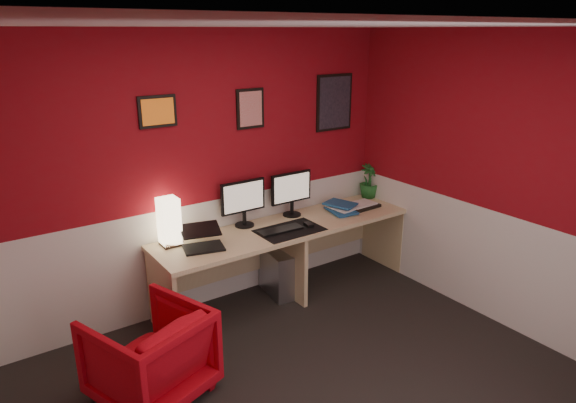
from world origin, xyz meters
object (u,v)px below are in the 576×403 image
object	(u,v)px
desk	(288,261)
monitor_right	(292,187)
armchair	(150,355)
monitor_left	(244,196)
zen_tray	(361,206)
pc_tower	(277,272)
potted_plant	(369,181)
shoji_lamp	(169,223)
laptop	(203,237)

from	to	relation	value
desk	monitor_right	distance (m)	0.71
armchair	monitor_left	bearing A→B (deg)	-165.00
desk	zen_tray	world-z (taller)	zen_tray
monitor_left	armchair	size ratio (longest dim) A/B	0.80
desk	pc_tower	distance (m)	0.18
monitor_left	potted_plant	xyz separation A→B (m)	(1.55, -0.03, -0.11)
monitor_left	potted_plant	bearing A→B (deg)	-0.97
zen_tray	potted_plant	distance (m)	0.40
monitor_right	potted_plant	world-z (taller)	monitor_right
desk	shoji_lamp	distance (m)	1.24
shoji_lamp	pc_tower	size ratio (longest dim) A/B	0.89
laptop	monitor_left	xyz separation A→B (m)	(0.55, 0.27, 0.18)
laptop	zen_tray	distance (m)	1.81
monitor_left	zen_tray	world-z (taller)	monitor_left
shoji_lamp	armchair	distance (m)	1.17
shoji_lamp	potted_plant	world-z (taller)	shoji_lamp
monitor_left	pc_tower	xyz separation A→B (m)	(0.27, -0.14, -0.80)
zen_tray	armchair	xyz separation A→B (m)	(-2.54, -0.65, -0.41)
monitor_left	zen_tray	size ratio (longest dim) A/B	1.66
desk	laptop	bearing A→B (deg)	-177.62
laptop	monitor_right	bearing A→B (deg)	27.38
shoji_lamp	monitor_right	bearing A→B (deg)	0.50
potted_plant	pc_tower	distance (m)	1.46
monitor_right	armchair	xyz separation A→B (m)	(-1.81, -0.86, -0.69)
zen_tray	potted_plant	size ratio (longest dim) A/B	0.95
armchair	zen_tray	bearing A→B (deg)	174.97
shoji_lamp	monitor_right	distance (m)	1.28
shoji_lamp	pc_tower	xyz separation A→B (m)	(1.02, -0.11, -0.70)
laptop	armchair	xyz separation A→B (m)	(-0.73, -0.61, -0.51)
shoji_lamp	monitor_left	size ratio (longest dim) A/B	0.69
monitor_right	armchair	bearing A→B (deg)	-154.76
monitor_right	zen_tray	bearing A→B (deg)	-16.05
shoji_lamp	zen_tray	size ratio (longest dim) A/B	1.14
laptop	armchair	bearing A→B (deg)	-125.67
laptop	pc_tower	size ratio (longest dim) A/B	0.73
potted_plant	monitor_right	bearing A→B (deg)	179.58
desk	laptop	world-z (taller)	laptop
laptop	potted_plant	xyz separation A→B (m)	(2.11, 0.24, 0.07)
shoji_lamp	potted_plant	xyz separation A→B (m)	(2.30, 0.00, -0.02)
potted_plant	armchair	world-z (taller)	potted_plant
shoji_lamp	potted_plant	size ratio (longest dim) A/B	1.08
potted_plant	armchair	size ratio (longest dim) A/B	0.51
desk	shoji_lamp	bearing A→B (deg)	169.62
shoji_lamp	armchair	xyz separation A→B (m)	(-0.54, -0.84, -0.60)
zen_tray	pc_tower	bearing A→B (deg)	174.86
shoji_lamp	laptop	distance (m)	0.32
desk	monitor_right	xyz separation A→B (m)	(0.19, 0.21, 0.66)
shoji_lamp	laptop	bearing A→B (deg)	-50.50
desk	laptop	distance (m)	1.01
armchair	monitor_right	bearing A→B (deg)	-174.03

